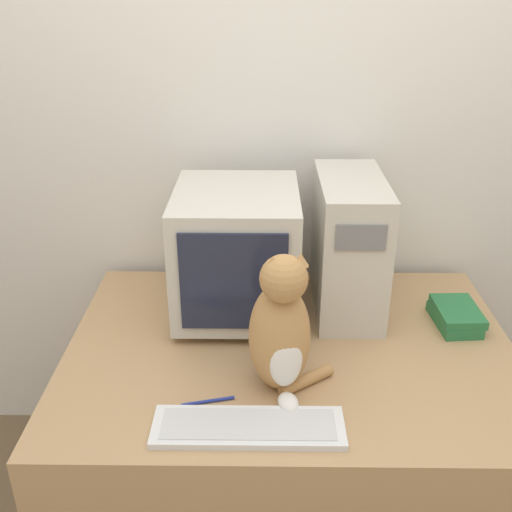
{
  "coord_description": "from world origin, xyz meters",
  "views": [
    {
      "loc": [
        -0.09,
        -1.02,
        1.74
      ],
      "look_at": [
        -0.1,
        0.5,
        1.02
      ],
      "focal_mm": 42.0,
      "sensor_mm": 36.0,
      "label": 1
    }
  ],
  "objects": [
    {
      "name": "wall_back",
      "position": [
        0.0,
        1.04,
        1.25
      ],
      "size": [
        7.0,
        0.05,
        2.5
      ],
      "color": "silver",
      "rests_on": "ground_plane"
    },
    {
      "name": "desk",
      "position": [
        0.0,
        0.49,
        0.36
      ],
      "size": [
        1.34,
        0.97,
        0.73
      ],
      "color": "tan",
      "rests_on": "ground_plane"
    },
    {
      "name": "crt_monitor",
      "position": [
        -0.17,
        0.7,
        0.94
      ],
      "size": [
        0.38,
        0.45,
        0.41
      ],
      "color": "beige",
      "rests_on": "desk"
    },
    {
      "name": "computer_tower",
      "position": [
        0.19,
        0.74,
        0.95
      ],
      "size": [
        0.21,
        0.44,
        0.44
      ],
      "color": "beige",
      "rests_on": "desk"
    },
    {
      "name": "keyboard",
      "position": [
        -0.12,
        0.12,
        0.74
      ],
      "size": [
        0.47,
        0.14,
        0.02
      ],
      "color": "silver",
      "rests_on": "desk"
    },
    {
      "name": "cat",
      "position": [
        -0.04,
        0.29,
        0.91
      ],
      "size": [
        0.25,
        0.24,
        0.41
      ],
      "rotation": [
        0.0,
        0.0,
        0.23
      ],
      "color": "#B7844C",
      "rests_on": "desk"
    },
    {
      "name": "book_stack",
      "position": [
        0.53,
        0.62,
        0.76
      ],
      "size": [
        0.14,
        0.2,
        0.06
      ],
      "color": "#28703D",
      "rests_on": "desk"
    },
    {
      "name": "pen",
      "position": [
        -0.23,
        0.22,
        0.73
      ],
      "size": [
        0.14,
        0.04,
        0.01
      ],
      "color": "navy",
      "rests_on": "desk"
    }
  ]
}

